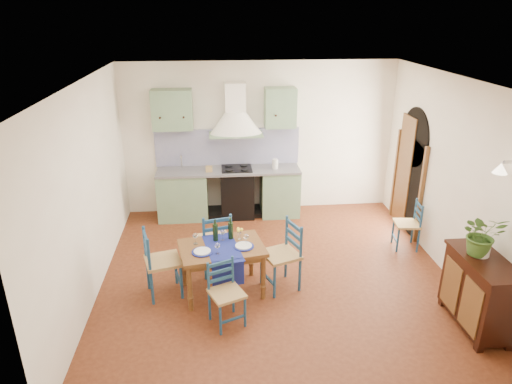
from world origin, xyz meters
The scene contains 13 objects.
floor centered at (0.00, 0.00, 0.00)m, with size 5.00×5.00×0.00m, color #441C0E.
back_wall centered at (-0.47, 2.29, 1.05)m, with size 5.00×0.96×2.80m.
right_wall centered at (2.50, 0.28, 1.34)m, with size 0.26×5.00×2.80m.
left_wall centered at (-2.50, 0.00, 1.40)m, with size 0.04×5.00×2.80m, color white.
ceiling centered at (0.00, 0.00, 2.80)m, with size 5.00×5.00×0.01m, color white.
dining_table centered at (-0.78, -0.32, 0.62)m, with size 1.22×0.95×1.02m.
chair_near centered at (-0.76, -0.98, 0.42)m, with size 0.50×0.50×0.82m.
chair_far centered at (-0.87, 0.22, 0.50)m, with size 0.55×0.55×0.97m.
chair_left centered at (-1.61, -0.30, 0.50)m, with size 0.55×0.55×0.97m.
chair_right centered at (0.05, -0.27, 0.51)m, with size 0.59×0.59×0.98m.
chair_spare centered at (2.23, 0.67, 0.42)m, with size 0.42×0.42×0.80m.
sideboard centered at (2.26, -1.33, 0.51)m, with size 0.50×1.05×0.94m.
potted_plant centered at (2.23, -1.21, 1.20)m, with size 0.47×0.41×0.52m, color #395F22.
Camera 1 is at (-0.83, -5.68, 3.63)m, focal length 32.00 mm.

